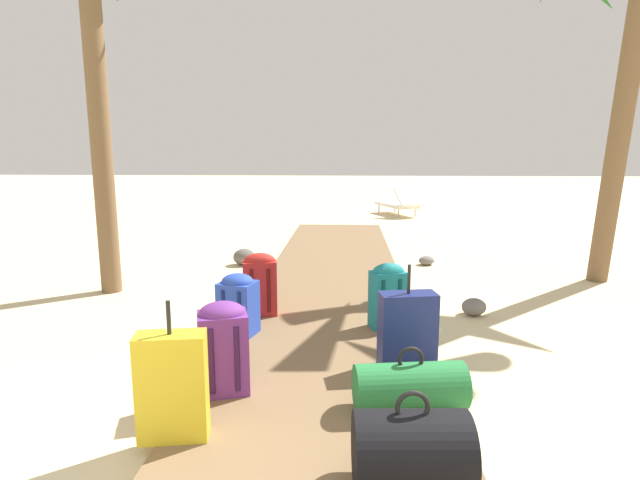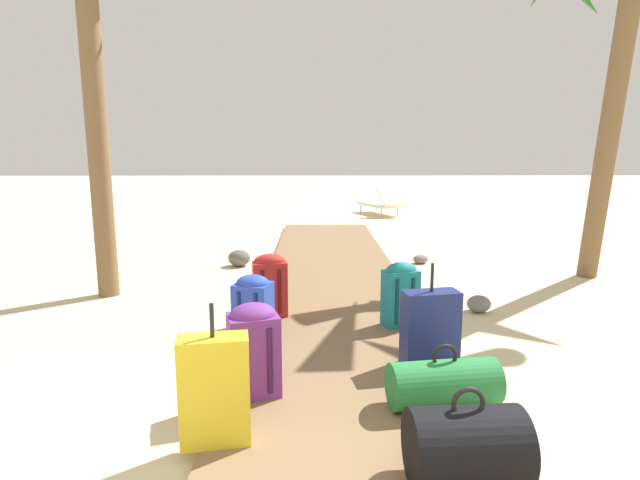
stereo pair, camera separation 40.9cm
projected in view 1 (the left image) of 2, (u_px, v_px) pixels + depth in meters
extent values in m
plane|color=beige|center=(329.00, 322.00, 4.98)|extent=(60.00, 60.00, 0.00)
cube|color=brown|center=(332.00, 290.00, 5.98)|extent=(1.72, 10.26, 0.08)
cube|color=#6B2D84|center=(223.00, 353.00, 3.34)|extent=(0.38, 0.33, 0.54)
ellipsoid|color=#6B2D84|center=(222.00, 313.00, 3.29)|extent=(0.36, 0.32, 0.16)
cylinder|color=#351642|center=(212.00, 361.00, 3.20)|extent=(0.04, 0.04, 0.43)
cylinder|color=#351642|center=(237.00, 359.00, 3.24)|extent=(0.04, 0.04, 0.43)
cylinder|color=black|center=(411.00, 451.00, 2.38)|extent=(0.56, 0.42, 0.38)
torus|color=black|center=(413.00, 407.00, 2.34)|extent=(0.17, 0.03, 0.16)
cylinder|color=#237538|center=(410.00, 387.00, 3.12)|extent=(0.72, 0.39, 0.30)
torus|color=black|center=(411.00, 359.00, 3.09)|extent=(0.17, 0.05, 0.16)
cube|color=navy|center=(407.00, 330.00, 3.72)|extent=(0.44, 0.26, 0.56)
cylinder|color=black|center=(409.00, 279.00, 3.65)|extent=(0.02, 0.02, 0.21)
cube|color=#2847B7|center=(238.00, 308.00, 4.41)|extent=(0.36, 0.33, 0.46)
ellipsoid|color=#2847B7|center=(238.00, 282.00, 4.37)|extent=(0.34, 0.31, 0.15)
cylinder|color=navy|center=(223.00, 312.00, 4.31)|extent=(0.04, 0.04, 0.37)
cylinder|color=navy|center=(239.00, 313.00, 4.27)|extent=(0.04, 0.04, 0.37)
cube|color=gold|center=(172.00, 386.00, 2.79)|extent=(0.40, 0.23, 0.61)
cylinder|color=black|center=(169.00, 318.00, 2.72)|extent=(0.02, 0.02, 0.19)
cube|color=#197A7F|center=(388.00, 299.00, 4.58)|extent=(0.35, 0.27, 0.51)
ellipsoid|color=#197A7F|center=(388.00, 272.00, 4.53)|extent=(0.33, 0.25, 0.16)
cylinder|color=#0C3D3F|center=(383.00, 303.00, 4.47)|extent=(0.04, 0.04, 0.41)
cylinder|color=#0C3D3F|center=(400.00, 302.00, 4.51)|extent=(0.04, 0.04, 0.41)
cube|color=red|center=(260.00, 288.00, 4.92)|extent=(0.35, 0.25, 0.53)
ellipsoid|color=red|center=(259.00, 261.00, 4.88)|extent=(0.34, 0.24, 0.16)
cylinder|color=#5B110F|center=(252.00, 291.00, 4.82)|extent=(0.04, 0.04, 0.43)
cylinder|color=#5B110F|center=(269.00, 290.00, 4.84)|extent=(0.04, 0.04, 0.43)
cylinder|color=brown|center=(99.00, 123.00, 5.74)|extent=(0.23, 0.26, 3.94)
cylinder|color=brown|center=(622.00, 121.00, 6.02)|extent=(0.25, 0.70, 4.02)
cube|color=white|center=(397.00, 205.00, 13.35)|extent=(1.09, 1.52, 0.08)
cube|color=white|center=(408.00, 196.00, 12.75)|extent=(0.76, 0.72, 0.46)
cylinder|color=silver|center=(379.00, 209.00, 13.82)|extent=(0.04, 0.04, 0.22)
cylinder|color=silver|center=(395.00, 208.00, 13.97)|extent=(0.04, 0.04, 0.22)
cylinder|color=silver|center=(398.00, 213.00, 12.78)|extent=(0.04, 0.04, 0.22)
cylinder|color=silver|center=(415.00, 213.00, 12.93)|extent=(0.04, 0.04, 0.22)
ellipsoid|color=#5B5651|center=(244.00, 257.00, 7.47)|extent=(0.40, 0.40, 0.24)
ellipsoid|color=slate|center=(474.00, 307.00, 5.19)|extent=(0.36, 0.36, 0.18)
ellipsoid|color=slate|center=(427.00, 260.00, 7.48)|extent=(0.32, 0.31, 0.13)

